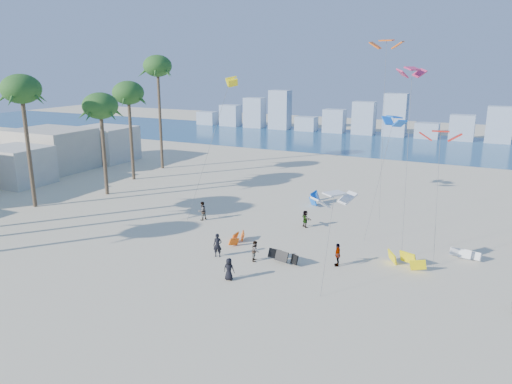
% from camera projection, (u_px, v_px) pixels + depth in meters
% --- Properties ---
extents(ground, '(220.00, 220.00, 0.00)m').
position_uv_depth(ground, '(79.00, 333.00, 26.67)').
color(ground, beige).
rests_on(ground, ground).
extents(ocean, '(220.00, 220.00, 0.00)m').
position_uv_depth(ocean, '(375.00, 143.00, 89.17)').
color(ocean, navy).
rests_on(ocean, ground).
extents(kitesurfer_near, '(0.76, 0.61, 1.82)m').
position_uv_depth(kitesurfer_near, '(218.00, 245.00, 36.90)').
color(kitesurfer_near, black).
rests_on(kitesurfer_near, ground).
extents(kitesurfer_mid, '(0.79, 0.90, 1.55)m').
position_uv_depth(kitesurfer_mid, '(255.00, 251.00, 36.19)').
color(kitesurfer_mid, gray).
rests_on(kitesurfer_mid, ground).
extents(kitesurfers_far, '(27.88, 13.53, 1.78)m').
position_uv_depth(kitesurfers_far, '(323.00, 244.00, 37.31)').
color(kitesurfers_far, black).
rests_on(kitesurfers_far, ground).
extents(grounded_kites, '(23.14, 18.70, 1.03)m').
position_uv_depth(grounded_kites, '(363.00, 234.00, 40.81)').
color(grounded_kites, '#FD5B0D').
rests_on(grounded_kites, ground).
extents(flying_kites, '(39.10, 20.50, 16.78)m').
position_uv_depth(flying_kites, '(392.00, 110.00, 38.31)').
color(flying_kites, white).
rests_on(flying_kites, ground).
extents(palm_row, '(7.97, 44.80, 15.27)m').
position_uv_depth(palm_row, '(27.00, 94.00, 46.93)').
color(palm_row, brown).
rests_on(palm_row, ground).
extents(distant_skyline, '(85.00, 3.00, 8.40)m').
position_uv_depth(distant_skyline, '(382.00, 120.00, 97.56)').
color(distant_skyline, '#9EADBF').
rests_on(distant_skyline, ground).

